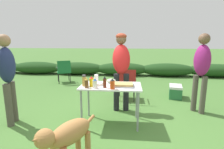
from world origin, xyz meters
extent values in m
plane|color=#477533|center=(0.00, 0.00, 0.00)|extent=(60.00, 60.00, 0.00)
ellipsoid|color=#1E4219|center=(-4.00, 4.68, 0.28)|extent=(2.40, 0.90, 0.55)
ellipsoid|color=#1E4219|center=(-2.00, 4.68, 0.28)|extent=(2.40, 0.90, 0.55)
ellipsoid|color=#1E4219|center=(0.00, 4.68, 0.28)|extent=(2.40, 0.90, 0.55)
ellipsoid|color=#1E4219|center=(2.00, 4.68, 0.28)|extent=(2.40, 0.90, 0.55)
ellipsoid|color=#1E4219|center=(4.00, 4.68, 0.28)|extent=(2.40, 0.90, 0.55)
cube|color=white|center=(0.00, 0.00, 0.73)|extent=(1.10, 0.64, 0.02)
cylinder|color=gray|center=(-0.49, -0.27, 0.36)|extent=(0.04, 0.04, 0.71)
cylinder|color=gray|center=(0.49, -0.27, 0.36)|extent=(0.04, 0.04, 0.71)
cylinder|color=gray|center=(-0.49, 0.27, 0.36)|extent=(0.04, 0.04, 0.71)
cylinder|color=gray|center=(0.49, 0.27, 0.36)|extent=(0.04, 0.04, 0.71)
cube|color=#9E9EA3|center=(0.23, -0.05, 0.75)|extent=(0.39, 0.27, 0.02)
cube|color=tan|center=(0.23, -0.05, 0.78)|extent=(0.34, 0.23, 0.04)
cylinder|color=white|center=(-0.25, 0.01, 0.76)|extent=(0.20, 0.20, 0.04)
ellipsoid|color=#ADBC99|center=(-0.02, 0.20, 0.78)|extent=(0.18, 0.18, 0.08)
cylinder|color=white|center=(-0.31, 0.22, 0.81)|extent=(0.08, 0.08, 0.15)
cylinder|color=#562314|center=(-0.09, -0.16, 0.82)|extent=(0.06, 0.06, 0.16)
cone|color=black|center=(-0.09, -0.16, 0.92)|extent=(0.05, 0.05, 0.04)
cylinder|color=yellow|center=(-0.33, -0.12, 0.81)|extent=(0.08, 0.08, 0.15)
cone|color=red|center=(-0.33, -0.12, 0.91)|extent=(0.07, 0.07, 0.04)
cylinder|color=#B2893D|center=(-0.47, -0.09, 0.83)|extent=(0.07, 0.07, 0.17)
cylinder|color=#4C4C4C|center=(-0.47, -0.09, 0.93)|extent=(0.06, 0.06, 0.03)
cylinder|color=brown|center=(-0.40, -0.22, 0.81)|extent=(0.07, 0.07, 0.14)
cone|color=gold|center=(-0.40, -0.22, 0.90)|extent=(0.06, 0.06, 0.04)
cylinder|color=silver|center=(-0.25, -0.22, 0.81)|extent=(0.08, 0.08, 0.13)
cone|color=#194793|center=(-0.25, -0.22, 0.89)|extent=(0.07, 0.07, 0.04)
cylinder|color=#CC4214|center=(0.05, -0.24, 0.81)|extent=(0.08, 0.08, 0.14)
cone|color=black|center=(0.05, -0.24, 0.90)|extent=(0.07, 0.07, 0.04)
cylinder|color=black|center=(0.06, 0.63, 0.42)|extent=(0.12, 0.12, 0.83)
cylinder|color=black|center=(0.27, 0.65, 0.42)|extent=(0.12, 0.12, 0.83)
ellipsoid|color=red|center=(0.15, 0.76, 1.14)|extent=(0.44, 0.55, 0.73)
sphere|color=brown|center=(0.14, 0.89, 1.57)|extent=(0.23, 0.23, 0.23)
ellipsoid|color=#993823|center=(0.14, 0.89, 1.63)|extent=(0.24, 0.24, 0.14)
cylinder|color=#4C473D|center=(1.77, 0.78, 0.41)|extent=(0.11, 0.11, 0.81)
cylinder|color=#4C473D|center=(1.90, 0.63, 0.41)|extent=(0.11, 0.11, 0.81)
ellipsoid|color=#931E70|center=(1.84, 0.70, 1.14)|extent=(0.42, 0.43, 0.66)
sphere|color=brown|center=(1.84, 0.70, 1.58)|extent=(0.22, 0.22, 0.22)
cylinder|color=#4C473D|center=(-1.82, -0.30, 0.40)|extent=(0.12, 0.12, 0.79)
cylinder|color=#4C473D|center=(-1.87, -0.10, 0.40)|extent=(0.12, 0.12, 0.79)
ellipsoid|color=navy|center=(-1.85, -0.20, 1.11)|extent=(0.35, 0.43, 0.64)
sphere|color=#936B4C|center=(-1.85, -0.20, 1.54)|extent=(0.22, 0.22, 0.22)
cylinder|color=#B27A42|center=(-0.19, -1.05, 0.19)|extent=(0.08, 0.08, 0.38)
cylinder|color=#B27A42|center=(-0.35, -0.97, 0.19)|extent=(0.08, 0.08, 0.38)
ellipsoid|color=#B27A42|center=(-0.37, -1.19, 0.45)|extent=(0.53, 0.67, 0.27)
sphere|color=#B27A42|center=(-0.53, -1.51, 0.55)|extent=(0.21, 0.21, 0.21)
cone|color=#B27A42|center=(-0.57, -1.58, 0.57)|extent=(0.17, 0.19, 0.15)
cylinder|color=#B27A42|center=(-0.20, -0.88, 0.46)|extent=(0.13, 0.19, 0.11)
cube|color=maroon|center=(0.27, 1.43, 0.39)|extent=(0.46, 0.46, 0.03)
cube|color=maroon|center=(0.27, 1.15, 0.61)|extent=(0.46, 0.17, 0.44)
cylinder|color=black|center=(0.07, 1.23, 0.19)|extent=(0.02, 0.02, 0.38)
cylinder|color=black|center=(0.47, 1.23, 0.19)|extent=(0.02, 0.02, 0.38)
cylinder|color=black|center=(0.07, 1.63, 0.19)|extent=(0.02, 0.02, 0.38)
cylinder|color=black|center=(0.47, 1.63, 0.19)|extent=(0.02, 0.02, 0.38)
cylinder|color=black|center=(0.04, 1.43, 0.56)|extent=(0.03, 0.41, 0.02)
cylinder|color=black|center=(0.50, 1.43, 0.56)|extent=(0.03, 0.41, 0.02)
cube|color=#19602D|center=(-2.09, 3.09, 0.39)|extent=(0.62, 0.62, 0.03)
cube|color=#19602D|center=(-1.97, 2.84, 0.61)|extent=(0.48, 0.35, 0.44)
cylinder|color=black|center=(-2.18, 2.82, 0.19)|extent=(0.02, 0.02, 0.38)
cylinder|color=black|center=(-1.82, 3.00, 0.19)|extent=(0.02, 0.02, 0.38)
cylinder|color=black|center=(-2.36, 3.18, 0.19)|extent=(0.02, 0.02, 0.38)
cylinder|color=black|center=(-2.00, 3.36, 0.19)|extent=(0.02, 0.02, 0.38)
cylinder|color=black|center=(-2.30, 2.99, 0.56)|extent=(0.21, 0.38, 0.02)
cylinder|color=black|center=(-1.88, 3.19, 0.56)|extent=(0.21, 0.38, 0.02)
cube|color=#286B3D|center=(1.60, 1.67, 0.14)|extent=(0.41, 0.53, 0.28)
cube|color=silver|center=(1.60, 1.67, 0.31)|extent=(0.41, 0.53, 0.06)
camera|label=1|loc=(0.33, -3.08, 1.55)|focal=28.00mm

